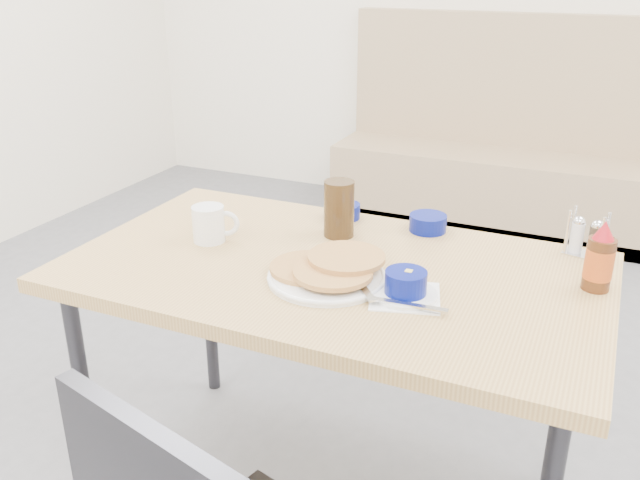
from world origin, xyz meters
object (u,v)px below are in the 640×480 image
at_px(coffee_mug, 210,223).
at_px(amber_tumbler, 339,209).
at_px(creamer_bowl, 344,211).
at_px(condiment_caddy, 586,240).
at_px(syrup_bottle, 599,260).
at_px(pancake_plate, 328,271).
at_px(booth_bench, 497,166).
at_px(butter_bowl, 428,223).
at_px(grits_setting, 406,286).
at_px(dining_table, 333,286).

relative_size(coffee_mug, amber_tumbler, 0.78).
bearing_deg(creamer_bowl, amber_tumbler, -73.73).
distance_m(coffee_mug, creamer_bowl, 0.43).
height_order(amber_tumbler, condiment_caddy, amber_tumbler).
relative_size(creamer_bowl, syrup_bottle, 0.56).
distance_m(pancake_plate, syrup_bottle, 0.66).
distance_m(booth_bench, butter_bowl, 2.24).
height_order(coffee_mug, condiment_caddy, condiment_caddy).
bearing_deg(amber_tumbler, coffee_mug, -149.55).
distance_m(pancake_plate, condiment_caddy, 0.71).
bearing_deg(booth_bench, grits_setting, -85.02).
height_order(dining_table, syrup_bottle, syrup_bottle).
height_order(creamer_bowl, syrup_bottle, syrup_bottle).
xyz_separation_m(booth_bench, amber_tumbler, (-0.07, -2.33, 0.49)).
relative_size(amber_tumbler, condiment_caddy, 1.30).
bearing_deg(dining_table, syrup_bottle, 11.95).
relative_size(butter_bowl, amber_tumbler, 0.66).
bearing_deg(grits_setting, dining_table, 156.92).
relative_size(booth_bench, syrup_bottle, 10.69).
relative_size(grits_setting, creamer_bowl, 2.19).
bearing_deg(pancake_plate, grits_setting, -4.50).
bearing_deg(amber_tumbler, dining_table, -71.68).
height_order(dining_table, coffee_mug, coffee_mug).
bearing_deg(condiment_caddy, pancake_plate, -130.69).
xyz_separation_m(booth_bench, butter_bowl, (0.16, -2.19, 0.43)).
bearing_deg(syrup_bottle, dining_table, -168.05).
distance_m(pancake_plate, coffee_mug, 0.42).
relative_size(coffee_mug, syrup_bottle, 0.73).
relative_size(grits_setting, syrup_bottle, 1.24).
distance_m(dining_table, creamer_bowl, 0.37).
bearing_deg(pancake_plate, butter_bowl, 71.78).
bearing_deg(grits_setting, booth_bench, 94.98).
xyz_separation_m(pancake_plate, syrup_bottle, (0.62, 0.22, 0.06)).
relative_size(coffee_mug, butter_bowl, 1.18).
bearing_deg(condiment_caddy, dining_table, -137.27).
bearing_deg(amber_tumbler, grits_setting, -45.17).
bearing_deg(condiment_caddy, booth_bench, 118.40).
bearing_deg(butter_bowl, syrup_bottle, -23.12).
bearing_deg(condiment_caddy, creamer_bowl, -166.86).
distance_m(dining_table, pancake_plate, 0.12).
relative_size(coffee_mug, grits_setting, 0.59).
distance_m(butter_bowl, syrup_bottle, 0.52).
distance_m(booth_bench, grits_setting, 2.68).
xyz_separation_m(booth_bench, dining_table, (0.00, -2.53, 0.35)).
xyz_separation_m(coffee_mug, condiment_caddy, (0.98, 0.33, -0.01)).
bearing_deg(dining_table, butter_bowl, 64.66).
relative_size(pancake_plate, grits_setting, 1.44).
bearing_deg(amber_tumbler, butter_bowl, 31.78).
relative_size(coffee_mug, condiment_caddy, 1.02).
distance_m(dining_table, coffee_mug, 0.40).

